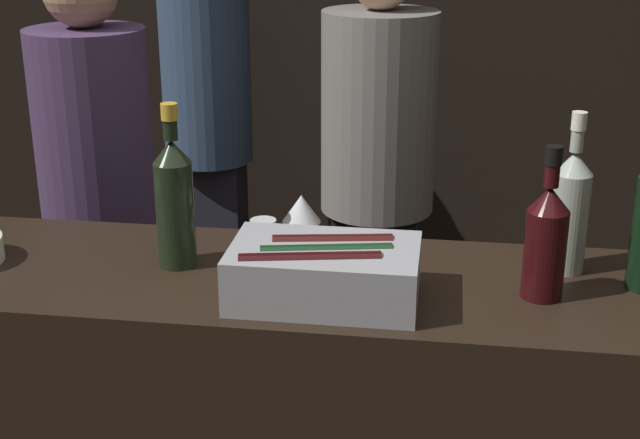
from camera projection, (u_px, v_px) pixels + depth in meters
name	position (u px, v px, depth m)	size (l,w,h in m)	color
ice_bin_with_bottles	(324.00, 270.00, 1.75)	(0.37, 0.23, 0.12)	#9EA0A5
wine_glass	(301.00, 211.00, 1.98)	(0.09, 0.09, 0.13)	silver
candle_votive	(263.00, 231.00, 2.04)	(0.06, 0.06, 0.06)	silver
white_wine_bottle	(570.00, 208.00, 1.86)	(0.08, 0.08, 0.35)	#9EA899
champagne_bottle	(174.00, 199.00, 1.88)	(0.08, 0.08, 0.36)	black
red_wine_bottle_black_foil	(546.00, 238.00, 1.74)	(0.08, 0.08, 0.31)	black
person_in_hoodie	(377.00, 165.00, 3.16)	(0.40, 0.40, 1.67)	black
person_blond_tee	(100.00, 208.00, 2.66)	(0.34, 0.34, 1.69)	black
person_grey_polo	(208.00, 121.00, 3.77)	(0.37, 0.37, 1.66)	black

